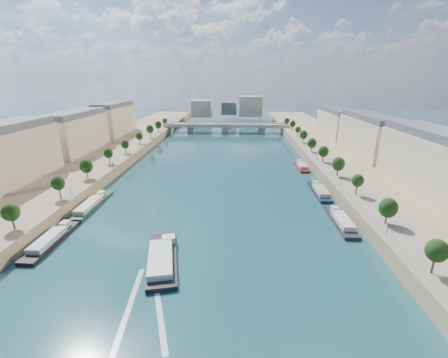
{
  "coord_description": "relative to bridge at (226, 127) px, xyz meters",
  "views": [
    {
      "loc": [
        9.66,
        -32.15,
        47.15
      ],
      "look_at": [
        4.35,
        91.7,
        5.0
      ],
      "focal_mm": 24.0,
      "sensor_mm": 36.0,
      "label": 1
    }
  ],
  "objects": [
    {
      "name": "pave_right",
      "position": [
        57.0,
        -137.31,
        -0.03
      ],
      "size": [
        14.0,
        520.0,
        0.1
      ],
      "primitive_type": "cube",
      "color": "gray",
      "rests_on": "quay_right"
    },
    {
      "name": "quay_right",
      "position": [
        72.0,
        -137.31,
        -2.58
      ],
      "size": [
        44.0,
        520.0,
        5.0
      ],
      "primitive_type": "cube",
      "color": "#9E8460",
      "rests_on": "ground"
    },
    {
      "name": "buildings_right",
      "position": [
        85.0,
        -125.31,
        11.37
      ],
      "size": [
        16.0,
        226.0,
        23.2
      ],
      "color": "beige",
      "rests_on": "ground"
    },
    {
      "name": "tour_barge",
      "position": [
        -9.98,
        -200.84,
        -4.13
      ],
      "size": [
        12.86,
        27.0,
        3.66
      ],
      "rotation": [
        0.0,
        0.0,
        0.22
      ],
      "color": "black",
      "rests_on": "ground"
    },
    {
      "name": "skyline",
      "position": [
        3.19,
        82.21,
        9.57
      ],
      "size": [
        79.0,
        42.0,
        22.0
      ],
      "color": "beige",
      "rests_on": "ground"
    },
    {
      "name": "pave_left",
      "position": [
        -57.0,
        -137.31,
        -0.03
      ],
      "size": [
        14.0,
        520.0,
        0.1
      ],
      "primitive_type": "cube",
      "color": "gray",
      "rests_on": "quay_left"
    },
    {
      "name": "lamps_right",
      "position": [
        52.5,
        -132.31,
        2.7
      ],
      "size": [
        0.36,
        200.36,
        4.28
      ],
      "color": "black",
      "rests_on": "ground"
    },
    {
      "name": "ground",
      "position": [
        0.0,
        -137.31,
        -5.08
      ],
      "size": [
        700.0,
        700.0,
        0.0
      ],
      "primitive_type": "plane",
      "color": "#0B2431",
      "rests_on": "ground"
    },
    {
      "name": "buildings_left",
      "position": [
        -85.0,
        -125.31,
        11.37
      ],
      "size": [
        16.0,
        226.0,
        23.2
      ],
      "color": "beige",
      "rests_on": "ground"
    },
    {
      "name": "trees_left",
      "position": [
        -55.0,
        -135.31,
        5.39
      ],
      "size": [
        4.8,
        268.8,
        8.26
      ],
      "color": "#382B1E",
      "rests_on": "ground"
    },
    {
      "name": "moored_barges_right",
      "position": [
        45.5,
        -173.75,
        -4.24
      ],
      "size": [
        5.0,
        160.47,
        3.6
      ],
      "color": "black",
      "rests_on": "ground"
    },
    {
      "name": "bridge",
      "position": [
        0.0,
        0.0,
        0.0
      ],
      "size": [
        112.0,
        12.0,
        8.15
      ],
      "color": "#C1B79E",
      "rests_on": "ground"
    },
    {
      "name": "moored_barges_left",
      "position": [
        -45.5,
        -208.58,
        -4.24
      ],
      "size": [
        5.0,
        120.94,
        3.6
      ],
      "color": "#1B213C",
      "rests_on": "ground"
    },
    {
      "name": "trees_right",
      "position": [
        55.0,
        -127.31,
        5.39
      ],
      "size": [
        4.8,
        268.8,
        8.26
      ],
      "color": "#382B1E",
      "rests_on": "ground"
    },
    {
      "name": "wake",
      "position": [
        -9.98,
        -217.48,
        -5.06
      ],
      "size": [
        13.12,
        26.0,
        0.04
      ],
      "color": "silver",
      "rests_on": "ground"
    },
    {
      "name": "quay_left",
      "position": [
        -72.0,
        -137.31,
        -2.58
      ],
      "size": [
        44.0,
        520.0,
        5.0
      ],
      "primitive_type": "cube",
      "color": "#9E8460",
      "rests_on": "ground"
    },
    {
      "name": "lamps_left",
      "position": [
        -52.5,
        -147.31,
        2.7
      ],
      "size": [
        0.36,
        200.36,
        4.28
      ],
      "color": "black",
      "rests_on": "ground"
    }
  ]
}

